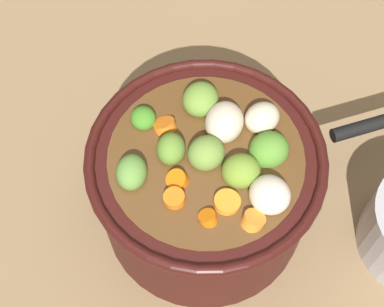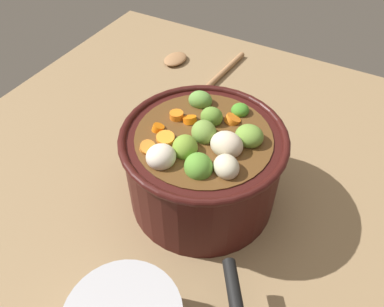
{
  "view_description": "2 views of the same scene",
  "coord_description": "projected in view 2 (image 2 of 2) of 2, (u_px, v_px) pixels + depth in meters",
  "views": [
    {
      "loc": [
        -0.07,
        0.29,
        0.69
      ],
      "look_at": [
        0.02,
        -0.01,
        0.12
      ],
      "focal_mm": 53.55,
      "sensor_mm": 36.0,
      "label": 1
    },
    {
      "loc": [
        -0.38,
        -0.19,
        0.54
      ],
      "look_at": [
        -0.02,
        0.01,
        0.12
      ],
      "focal_mm": 35.52,
      "sensor_mm": 36.0,
      "label": 2
    }
  ],
  "objects": [
    {
      "name": "ground_plane",
      "position": [
        202.0,
        195.0,
        0.69
      ],
      "size": [
        1.1,
        1.1,
        0.0
      ],
      "primitive_type": "plane",
      "color": "#8C704C"
    },
    {
      "name": "wooden_spoon",
      "position": [
        195.0,
        66.0,
        0.97
      ],
      "size": [
        0.24,
        0.18,
        0.02
      ],
      "color": "#9E7047",
      "rests_on": "ground_plane"
    },
    {
      "name": "cooking_pot",
      "position": [
        203.0,
        165.0,
        0.63
      ],
      "size": [
        0.27,
        0.27,
        0.18
      ],
      "color": "#38110F",
      "rests_on": "ground_plane"
    }
  ]
}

